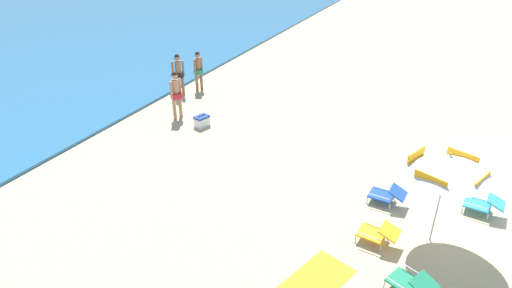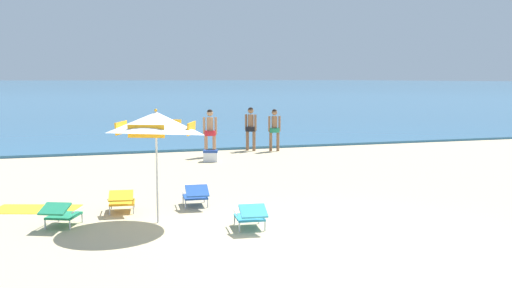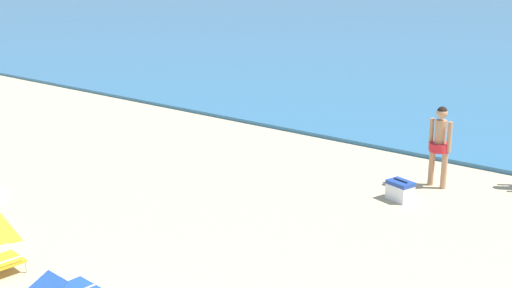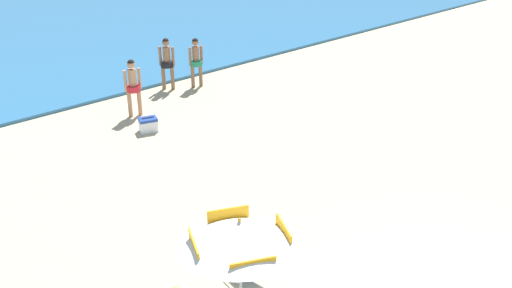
% 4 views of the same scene
% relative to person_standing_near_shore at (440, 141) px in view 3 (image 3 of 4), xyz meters
% --- Properties ---
extents(person_standing_near_shore, '(0.51, 0.42, 1.73)m').
position_rel_person_standing_near_shore_xyz_m(person_standing_near_shore, '(0.00, 0.00, 0.00)').
color(person_standing_near_shore, tan).
rests_on(person_standing_near_shore, ground).
extents(cooler_box, '(0.57, 0.48, 0.43)m').
position_rel_person_standing_near_shore_xyz_m(cooler_box, '(-0.26, -1.20, -0.80)').
color(cooler_box, white).
rests_on(cooler_box, ground).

